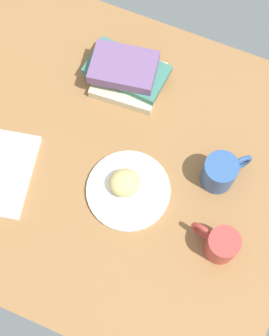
{
  "coord_description": "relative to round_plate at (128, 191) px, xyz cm",
  "views": [
    {
      "loc": [
        -28.37,
        42.56,
        129.86
      ],
      "look_at": [
        -10.79,
        1.01,
        7.0
      ],
      "focal_mm": 54.71,
      "sensor_mm": 36.0,
      "label": 1
    }
  ],
  "objects": [
    {
      "name": "coffee_mug",
      "position": [
        -20.04,
        -12.4,
        4.16
      ],
      "size": [
        11.04,
        11.56,
        9.5
      ],
      "color": "#2D518C",
      "rests_on": "dining_table"
    },
    {
      "name": "scone_pastry",
      "position": [
        1.23,
        -0.62,
        3.24
      ],
      "size": [
        10.92,
        10.87,
        5.08
      ],
      "primitive_type": "ellipsoid",
      "rotation": [
        0.0,
        0.0,
        3.85
      ],
      "color": "tan",
      "rests_on": "round_plate"
    },
    {
      "name": "second_mug",
      "position": [
        -26.13,
        4.92,
        4.04
      ],
      "size": [
        12.61,
        7.82,
        9.27
      ],
      "color": "#B23833",
      "rests_on": "dining_table"
    },
    {
      "name": "round_plate",
      "position": [
        0.0,
        0.0,
        0.0
      ],
      "size": [
        21.61,
        21.61,
        1.4
      ],
      "primitive_type": "cylinder",
      "color": "white",
      "rests_on": "dining_table"
    },
    {
      "name": "dining_table",
      "position": [
        11.42,
        -6.54,
        -2.7
      ],
      "size": [
        110.0,
        90.0,
        4.0
      ],
      "primitive_type": "cube",
      "color": "olive",
      "rests_on": "ground"
    },
    {
      "name": "sauce_cup",
      "position": [
        31.1,
        7.38,
        2.12
      ],
      "size": [
        5.94,
        5.94,
        2.27
      ],
      "color": "silver",
      "rests_on": "square_plate"
    },
    {
      "name": "book_stack",
      "position": [
        13.22,
        -29.73,
        3.35
      ],
      "size": [
        22.44,
        16.91,
        8.66
      ],
      "color": "beige",
      "rests_on": "dining_table"
    }
  ]
}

